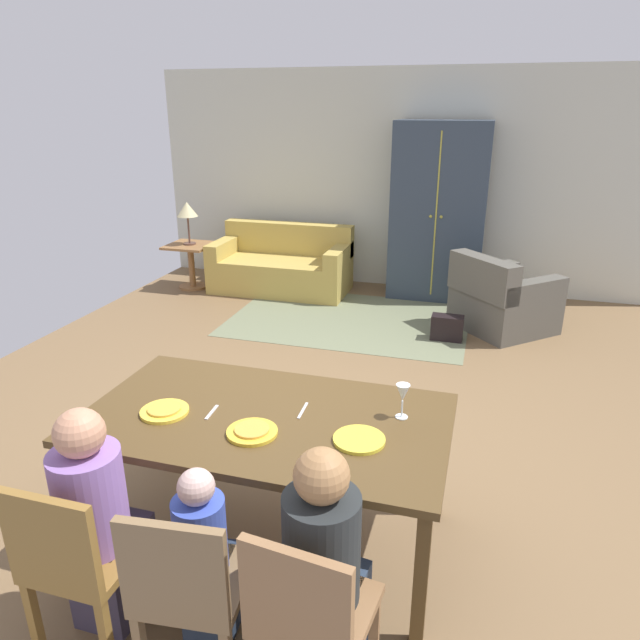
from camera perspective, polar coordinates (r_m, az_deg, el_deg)
ground_plane at (r=4.90m, az=1.47°, el=-7.12°), size 6.44×6.38×0.02m
back_wall at (r=7.58m, az=8.08°, el=13.38°), size 6.44×0.10×2.70m
dining_table at (r=3.05m, az=-5.34°, el=-10.44°), size 1.87×1.04×0.76m
plate_near_man at (r=3.13m, az=-15.09°, el=-8.70°), size 0.25×0.25×0.02m
pizza_near_man at (r=3.13m, az=-15.12°, el=-8.46°), size 0.17×0.17×0.01m
plate_near_child at (r=2.87m, az=-6.72°, el=-10.93°), size 0.25×0.25×0.02m
pizza_near_child at (r=2.86m, az=-6.73°, el=-10.67°), size 0.17×0.17×0.01m
plate_near_woman at (r=2.80m, az=3.88°, el=-11.70°), size 0.25×0.25×0.02m
wine_glass at (r=2.96m, az=8.17°, el=-7.27°), size 0.07×0.07×0.19m
fork at (r=3.08m, az=-10.64°, el=-8.94°), size 0.02×0.15×0.01m
knife at (r=3.05m, az=-1.71°, el=-8.92°), size 0.02×0.17×0.01m
dining_chair_man at (r=2.79m, az=-23.01°, el=-20.75°), size 0.42×0.42×0.87m
person_man at (r=2.88m, az=-20.83°, el=-18.43°), size 0.30×0.40×1.11m
dining_chair_child at (r=2.55m, az=-12.90°, el=-24.11°), size 0.46×0.46×0.87m
person_child at (r=2.70m, az=-11.18°, el=-22.63°), size 0.22×0.30×0.92m
dining_chair_woman at (r=2.40m, az=-1.14°, el=-27.02°), size 0.47×0.47×0.87m
person_woman at (r=2.50m, az=0.48°, el=-23.92°), size 0.31×0.41×1.11m
area_rug at (r=6.49m, az=2.89°, el=0.09°), size 2.60×1.80×0.01m
couch at (r=7.48m, az=-3.78°, el=5.27°), size 1.72×0.86×0.82m
armchair at (r=6.39m, az=17.46°, el=1.81°), size 1.21×1.21×0.82m
armoire at (r=7.18m, az=11.60°, el=10.36°), size 1.10×0.59×2.10m
side_table at (r=7.71m, az=-12.61°, el=5.83°), size 0.56×0.56×0.58m
table_lamp at (r=7.58m, az=-12.98°, el=10.45°), size 0.26×0.26×0.54m
handbag at (r=6.02m, az=12.43°, el=-0.76°), size 0.32×0.16×0.26m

